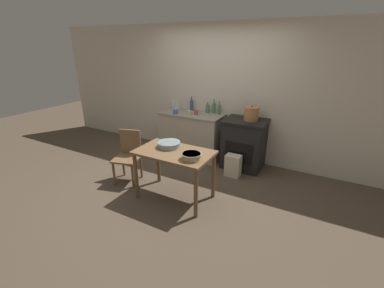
{
  "coord_description": "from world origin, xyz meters",
  "views": [
    {
      "loc": [
        1.95,
        -3.04,
        2.17
      ],
      "look_at": [
        0.0,
        0.52,
        0.58
      ],
      "focal_mm": 24.0,
      "sensor_mm": 36.0,
      "label": 1
    }
  ],
  "objects_px": {
    "work_table": "(174,159)",
    "mixing_bowl_large": "(191,156)",
    "bottle_mid_left": "(192,105)",
    "bottle_center": "(219,109)",
    "chair": "(128,155)",
    "bottle_center_left": "(208,109)",
    "stove": "(244,144)",
    "flour_sack": "(233,166)",
    "mixing_bowl_small": "(169,144)",
    "cup_right": "(189,113)",
    "bottle_far_left": "(174,105)",
    "bottle_center_right": "(214,108)",
    "stock_pot": "(251,114)",
    "bottle_left": "(177,106)",
    "cup_mid_right": "(196,112)",
    "cup_far_right": "(176,112)"
  },
  "relations": [
    {
      "from": "work_table",
      "to": "mixing_bowl_large",
      "type": "bearing_deg",
      "value": -18.4
    },
    {
      "from": "bottle_mid_left",
      "to": "bottle_center",
      "type": "relative_size",
      "value": 1.1
    },
    {
      "from": "chair",
      "to": "bottle_center_left",
      "type": "xyz_separation_m",
      "value": [
        0.68,
        1.59,
        0.52
      ]
    },
    {
      "from": "stove",
      "to": "bottle_center_left",
      "type": "distance_m",
      "value": 1.01
    },
    {
      "from": "stove",
      "to": "flour_sack",
      "type": "xyz_separation_m",
      "value": [
        -0.03,
        -0.44,
        -0.26
      ]
    },
    {
      "from": "mixing_bowl_small",
      "to": "cup_right",
      "type": "relative_size",
      "value": 4.0
    },
    {
      "from": "bottle_far_left",
      "to": "bottle_center",
      "type": "relative_size",
      "value": 0.84
    },
    {
      "from": "work_table",
      "to": "bottle_mid_left",
      "type": "height_order",
      "value": "bottle_mid_left"
    },
    {
      "from": "flour_sack",
      "to": "bottle_center_left",
      "type": "xyz_separation_m",
      "value": [
        -0.82,
        0.64,
        0.78
      ]
    },
    {
      "from": "mixing_bowl_small",
      "to": "bottle_center_right",
      "type": "distance_m",
      "value": 1.63
    },
    {
      "from": "mixing_bowl_large",
      "to": "bottle_center_left",
      "type": "distance_m",
      "value": 1.93
    },
    {
      "from": "stove",
      "to": "bottle_center",
      "type": "bearing_deg",
      "value": 161.3
    },
    {
      "from": "bottle_center_right",
      "to": "work_table",
      "type": "bearing_deg",
      "value": -84.25
    },
    {
      "from": "stock_pot",
      "to": "bottle_center_left",
      "type": "xyz_separation_m",
      "value": [
        -0.93,
        0.19,
        -0.06
      ]
    },
    {
      "from": "bottle_center",
      "to": "mixing_bowl_large",
      "type": "bearing_deg",
      "value": -77.94
    },
    {
      "from": "stove",
      "to": "bottle_left",
      "type": "xyz_separation_m",
      "value": [
        -1.47,
        0.05,
        0.53
      ]
    },
    {
      "from": "bottle_center_left",
      "to": "cup_right",
      "type": "height_order",
      "value": "bottle_center_left"
    },
    {
      "from": "stove",
      "to": "chair",
      "type": "relative_size",
      "value": 1.07
    },
    {
      "from": "mixing_bowl_large",
      "to": "cup_right",
      "type": "bearing_deg",
      "value": 120.71
    },
    {
      "from": "bottle_center",
      "to": "cup_right",
      "type": "bearing_deg",
      "value": -148.92
    },
    {
      "from": "stove",
      "to": "bottle_center",
      "type": "relative_size",
      "value": 3.56
    },
    {
      "from": "bottle_center_left",
      "to": "bottle_center_right",
      "type": "height_order",
      "value": "bottle_center_right"
    },
    {
      "from": "bottle_far_left",
      "to": "cup_mid_right",
      "type": "distance_m",
      "value": 0.66
    },
    {
      "from": "mixing_bowl_small",
      "to": "bottle_center_right",
      "type": "relative_size",
      "value": 1.2
    },
    {
      "from": "chair",
      "to": "mixing_bowl_small",
      "type": "relative_size",
      "value": 2.56
    },
    {
      "from": "work_table",
      "to": "cup_far_right",
      "type": "height_order",
      "value": "cup_far_right"
    },
    {
      "from": "cup_far_right",
      "to": "cup_mid_right",
      "type": "bearing_deg",
      "value": 21.53
    },
    {
      "from": "cup_mid_right",
      "to": "cup_far_right",
      "type": "height_order",
      "value": "cup_mid_right"
    },
    {
      "from": "cup_far_right",
      "to": "bottle_mid_left",
      "type": "bearing_deg",
      "value": 70.6
    },
    {
      "from": "bottle_far_left",
      "to": "cup_far_right",
      "type": "xyz_separation_m",
      "value": [
        0.26,
        -0.34,
        -0.04
      ]
    },
    {
      "from": "work_table",
      "to": "bottle_center_left",
      "type": "relative_size",
      "value": 5.28
    },
    {
      "from": "flour_sack",
      "to": "mixing_bowl_small",
      "type": "bearing_deg",
      "value": -125.44
    },
    {
      "from": "bottle_center_right",
      "to": "cup_far_right",
      "type": "xyz_separation_m",
      "value": [
        -0.63,
        -0.41,
        -0.06
      ]
    },
    {
      "from": "mixing_bowl_large",
      "to": "bottle_center_right",
      "type": "relative_size",
      "value": 0.96
    },
    {
      "from": "flour_sack",
      "to": "bottle_left",
      "type": "relative_size",
      "value": 1.55
    },
    {
      "from": "bottle_center",
      "to": "cup_far_right",
      "type": "height_order",
      "value": "bottle_center"
    },
    {
      "from": "work_table",
      "to": "stove",
      "type": "bearing_deg",
      "value": 69.63
    },
    {
      "from": "work_table",
      "to": "mixing_bowl_small",
      "type": "xyz_separation_m",
      "value": [
        -0.15,
        0.11,
        0.16
      ]
    },
    {
      "from": "stock_pot",
      "to": "stove",
      "type": "bearing_deg",
      "value": -171.98
    },
    {
      "from": "chair",
      "to": "cup_mid_right",
      "type": "xyz_separation_m",
      "value": [
        0.54,
        1.36,
        0.48
      ]
    },
    {
      "from": "bottle_left",
      "to": "cup_far_right",
      "type": "bearing_deg",
      "value": -63.58
    },
    {
      "from": "bottle_center_left",
      "to": "cup_far_right",
      "type": "distance_m",
      "value": 0.63
    },
    {
      "from": "mixing_bowl_large",
      "to": "bottle_left",
      "type": "xyz_separation_m",
      "value": [
        -1.26,
        1.66,
        0.19
      ]
    },
    {
      "from": "stove",
      "to": "mixing_bowl_large",
      "type": "bearing_deg",
      "value": -97.56
    },
    {
      "from": "mixing_bowl_large",
      "to": "cup_right",
      "type": "relative_size",
      "value": 3.19
    },
    {
      "from": "bottle_center_right",
      "to": "chair",
      "type": "bearing_deg",
      "value": -116.15
    },
    {
      "from": "bottle_center_right",
      "to": "cup_far_right",
      "type": "height_order",
      "value": "bottle_center_right"
    },
    {
      "from": "bottle_left",
      "to": "cup_far_right",
      "type": "relative_size",
      "value": 2.77
    },
    {
      "from": "cup_far_right",
      "to": "chair",
      "type": "bearing_deg",
      "value": -97.96
    },
    {
      "from": "bottle_far_left",
      "to": "bottle_center_left",
      "type": "relative_size",
      "value": 1.04
    }
  ]
}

